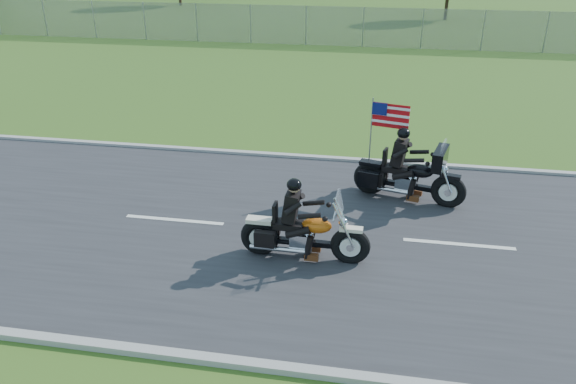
# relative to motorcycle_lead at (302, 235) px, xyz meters

# --- Properties ---
(ground) EXTENTS (420.00, 420.00, 0.00)m
(ground) POSITION_rel_motorcycle_lead_xyz_m (-0.96, 1.00, -0.54)
(ground) COLOR #264E18
(ground) RESTS_ON ground
(road) EXTENTS (120.00, 8.00, 0.04)m
(road) POSITION_rel_motorcycle_lead_xyz_m (-0.96, 1.00, -0.52)
(road) COLOR #28282B
(road) RESTS_ON ground
(curb_north) EXTENTS (120.00, 0.18, 0.12)m
(curb_north) POSITION_rel_motorcycle_lead_xyz_m (-0.96, 5.05, -0.49)
(curb_north) COLOR #9E9B93
(curb_north) RESTS_ON ground
(curb_south) EXTENTS (120.00, 0.18, 0.12)m
(curb_south) POSITION_rel_motorcycle_lead_xyz_m (-0.96, -3.05, -0.49)
(curb_south) COLOR #9E9B93
(curb_south) RESTS_ON ground
(fence) EXTENTS (60.00, 0.03, 2.00)m
(fence) POSITION_rel_motorcycle_lead_xyz_m (-5.96, 21.00, 0.46)
(fence) COLOR gray
(fence) RESTS_ON ground
(motorcycle_lead) EXTENTS (2.52, 0.61, 1.69)m
(motorcycle_lead) POSITION_rel_motorcycle_lead_xyz_m (0.00, 0.00, 0.00)
(motorcycle_lead) COLOR black
(motorcycle_lead) RESTS_ON ground
(motorcycle_follow) EXTENTS (2.60, 1.14, 2.20)m
(motorcycle_follow) POSITION_rel_motorcycle_lead_xyz_m (2.03, 2.93, 0.07)
(motorcycle_follow) COLOR black
(motorcycle_follow) RESTS_ON ground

